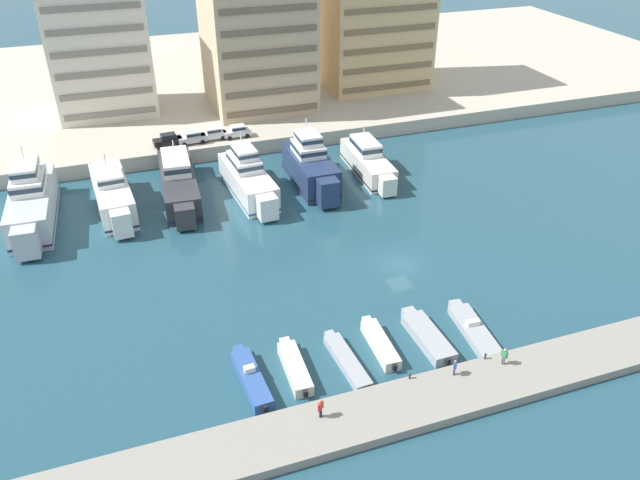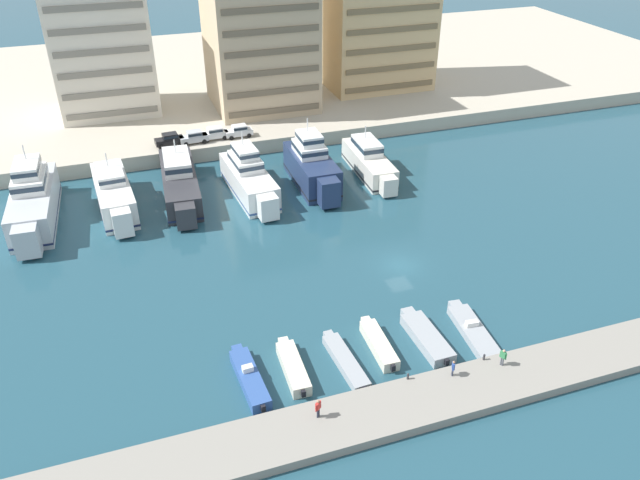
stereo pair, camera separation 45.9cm
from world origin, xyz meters
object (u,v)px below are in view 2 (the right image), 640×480
(yacht_ivory_center_right, at_px, (369,162))
(motorboat_blue_far_left, at_px, (249,378))
(yacht_silver_far_left, at_px, (33,201))
(car_black_far_left, at_px, (170,139))
(motorboat_grey_mid_left, at_px, (345,361))
(pedestrian_mid_deck, at_px, (503,356))
(motorboat_grey_center, at_px, (426,337))
(car_white_mid_left, at_px, (214,133))
(yacht_white_left, at_px, (114,194))
(car_silver_left, at_px, (194,137))
(pedestrian_near_edge, at_px, (453,367))
(pedestrian_far_side, at_px, (318,407))
(motorboat_cream_left, at_px, (293,367))
(motorboat_cream_center_left, at_px, (378,344))
(yacht_charcoal_mid_left, at_px, (180,181))
(car_white_center_left, at_px, (239,131))
(yacht_white_center_left, at_px, (249,178))
(yacht_navy_center, at_px, (312,167))
(motorboat_grey_center_right, at_px, (473,331))

(yacht_ivory_center_right, distance_m, motorboat_blue_far_left, 42.97)
(yacht_silver_far_left, xyz_separation_m, car_black_far_left, (17.98, 13.02, 0.50))
(motorboat_grey_mid_left, relative_size, pedestrian_mid_deck, 4.75)
(yacht_silver_far_left, relative_size, motorboat_grey_center, 2.37)
(car_white_mid_left, bearing_deg, yacht_white_left, -138.73)
(yacht_white_left, xyz_separation_m, car_silver_left, (12.15, 12.92, 1.06))
(pedestrian_near_edge, bearing_deg, car_silver_left, 103.41)
(motorboat_blue_far_left, distance_m, pedestrian_far_side, 7.52)
(motorboat_cream_left, bearing_deg, car_black_far_left, 94.75)
(motorboat_cream_center_left, bearing_deg, motorboat_blue_far_left, -177.88)
(yacht_charcoal_mid_left, height_order, car_silver_left, yacht_charcoal_mid_left)
(pedestrian_near_edge, bearing_deg, motorboat_grey_center, 85.64)
(motorboat_cream_left, relative_size, motorboat_cream_center_left, 1.00)
(car_white_mid_left, xyz_separation_m, pedestrian_far_side, (-2.36, -55.06, -1.22))
(car_silver_left, bearing_deg, car_white_center_left, 1.55)
(yacht_silver_far_left, bearing_deg, motorboat_blue_far_left, -62.97)
(motorboat_cream_left, bearing_deg, car_white_mid_left, 87.01)
(pedestrian_mid_deck, bearing_deg, car_white_center_left, 101.17)
(motorboat_blue_far_left, relative_size, motorboat_grey_center, 1.00)
(yacht_charcoal_mid_left, relative_size, motorboat_grey_center, 2.42)
(car_silver_left, distance_m, car_white_mid_left, 3.13)
(motorboat_cream_center_left, xyz_separation_m, pedestrian_mid_deck, (8.74, -6.23, 1.33))
(yacht_white_center_left, height_order, pedestrian_mid_deck, yacht_white_center_left)
(yacht_navy_center, relative_size, car_black_far_left, 3.59)
(yacht_charcoal_mid_left, bearing_deg, motorboat_grey_center_right, -59.64)
(yacht_white_center_left, bearing_deg, car_white_center_left, 82.41)
(car_black_far_left, bearing_deg, motorboat_cream_center_left, -75.76)
(pedestrian_near_edge, bearing_deg, motorboat_grey_center_right, 44.99)
(motorboat_cream_center_left, bearing_deg, car_white_center_left, 92.37)
(motorboat_blue_far_left, relative_size, motorboat_grey_mid_left, 0.99)
(yacht_navy_center, xyz_separation_m, motorboat_cream_left, (-12.92, -33.88, -2.05))
(yacht_charcoal_mid_left, relative_size, car_black_far_left, 4.58)
(yacht_navy_center, bearing_deg, motorboat_cream_left, -110.87)
(motorboat_cream_left, distance_m, motorboat_cream_center_left, 8.20)
(motorboat_grey_center, bearing_deg, motorboat_cream_center_left, 174.21)
(yacht_ivory_center_right, bearing_deg, yacht_white_left, 178.63)
(motorboat_blue_far_left, bearing_deg, yacht_navy_center, 63.71)
(yacht_white_center_left, distance_m, car_white_center_left, 14.78)
(car_black_far_left, bearing_deg, pedestrian_far_side, -85.59)
(yacht_charcoal_mid_left, bearing_deg, car_black_far_left, 88.26)
(yacht_ivory_center_right, height_order, pedestrian_far_side, yacht_ivory_center_right)
(car_white_center_left, bearing_deg, motorboat_grey_center_right, -77.24)
(motorboat_cream_center_left, height_order, car_silver_left, car_silver_left)
(motorboat_grey_center_right, height_order, pedestrian_far_side, pedestrian_far_side)
(motorboat_cream_left, xyz_separation_m, car_white_center_left, (6.20, 48.53, 2.58))
(yacht_charcoal_mid_left, relative_size, motorboat_cream_center_left, 2.72)
(motorboat_blue_far_left, height_order, car_silver_left, car_silver_left)
(yacht_navy_center, xyz_separation_m, car_black_far_left, (-16.95, 14.68, 0.53))
(yacht_ivory_center_right, distance_m, motorboat_cream_left, 40.78)
(car_white_mid_left, bearing_deg, yacht_white_center_left, -83.48)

